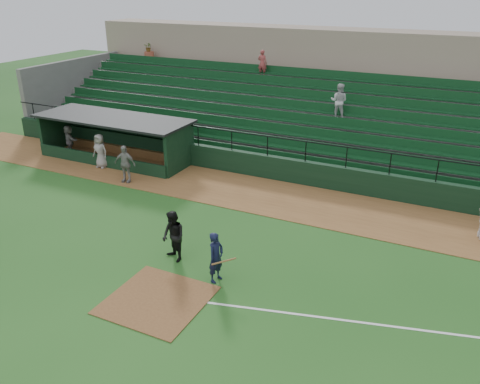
% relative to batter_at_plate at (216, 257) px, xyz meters
% --- Properties ---
extents(ground, '(90.00, 90.00, 0.00)m').
position_rel_batter_at_plate_xyz_m(ground, '(-1.15, -0.82, -0.89)').
color(ground, '#21541B').
rests_on(ground, ground).
extents(warning_track, '(40.00, 4.00, 0.03)m').
position_rel_batter_at_plate_xyz_m(warning_track, '(-1.15, 7.18, -0.88)').
color(warning_track, brown).
rests_on(warning_track, ground).
extents(home_plate_dirt, '(3.00, 3.00, 0.03)m').
position_rel_batter_at_plate_xyz_m(home_plate_dirt, '(-1.15, -1.82, -0.88)').
color(home_plate_dirt, brown).
rests_on(home_plate_dirt, ground).
extents(foul_line, '(17.49, 4.44, 0.01)m').
position_rel_batter_at_plate_xyz_m(foul_line, '(6.85, 0.38, -0.89)').
color(foul_line, white).
rests_on(foul_line, ground).
extents(stadium_structure, '(38.00, 13.08, 6.40)m').
position_rel_batter_at_plate_xyz_m(stadium_structure, '(-1.15, 15.64, 1.41)').
color(stadium_structure, black).
rests_on(stadium_structure, ground).
extents(dugout, '(8.90, 3.20, 2.42)m').
position_rel_batter_at_plate_xyz_m(dugout, '(-10.90, 8.74, 0.44)').
color(dugout, black).
rests_on(dugout, ground).
extents(batter_at_plate, '(1.05, 0.72, 1.78)m').
position_rel_batter_at_plate_xyz_m(batter_at_plate, '(0.00, 0.00, 0.00)').
color(batter_at_plate, black).
rests_on(batter_at_plate, ground).
extents(umpire, '(1.15, 1.06, 1.89)m').
position_rel_batter_at_plate_xyz_m(umpire, '(-1.99, 0.51, 0.05)').
color(umpire, black).
rests_on(umpire, ground).
extents(dugout_player_a, '(1.17, 0.64, 1.88)m').
position_rel_batter_at_plate_xyz_m(dugout_player_a, '(-8.23, 5.74, 0.08)').
color(dugout_player_a, gray).
rests_on(dugout_player_a, warning_track).
extents(dugout_player_b, '(0.91, 0.61, 1.83)m').
position_rel_batter_at_plate_xyz_m(dugout_player_b, '(-10.72, 6.83, 0.05)').
color(dugout_player_b, '#9A9490').
rests_on(dugout_player_b, warning_track).
extents(dugout_player_c, '(1.57, 1.12, 1.63)m').
position_rel_batter_at_plate_xyz_m(dugout_player_c, '(-14.01, 7.99, -0.05)').
color(dugout_player_c, gray).
rests_on(dugout_player_c, warning_track).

